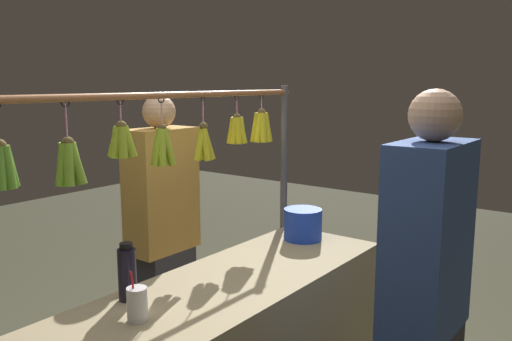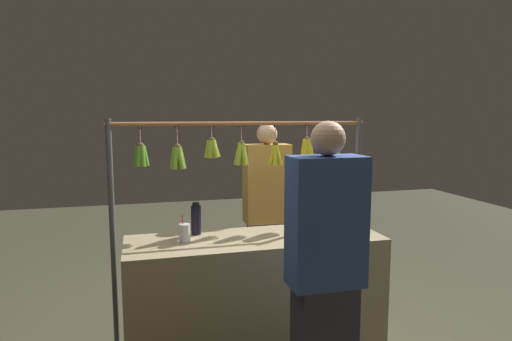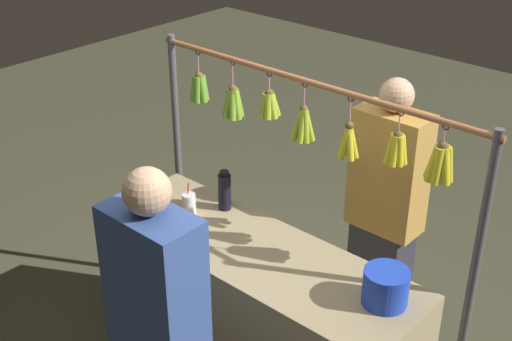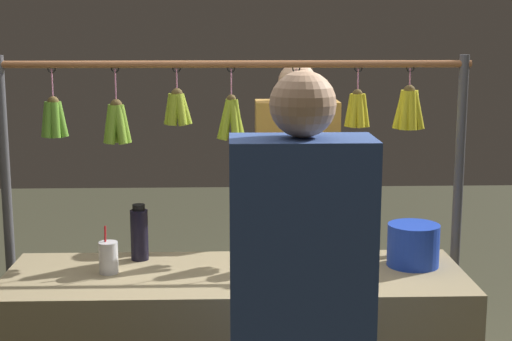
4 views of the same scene
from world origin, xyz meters
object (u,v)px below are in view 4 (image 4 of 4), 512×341
(drink_cup, at_px, (108,257))
(vendor_person, at_px, (296,235))
(water_bottle, at_px, (139,233))
(blue_bucket, at_px, (413,245))

(drink_cup, height_order, vendor_person, vendor_person)
(water_bottle, distance_m, drink_cup, 0.21)
(water_bottle, bearing_deg, vendor_person, -141.71)
(blue_bucket, bearing_deg, vendor_person, -57.95)
(drink_cup, xyz_separation_m, vendor_person, (-0.82, -0.75, -0.12))
(vendor_person, bearing_deg, drink_cup, 42.30)
(water_bottle, bearing_deg, blue_bucket, 173.94)
(water_bottle, height_order, blue_bucket, water_bottle)
(water_bottle, height_order, vendor_person, vendor_person)
(blue_bucket, relative_size, vendor_person, 0.13)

